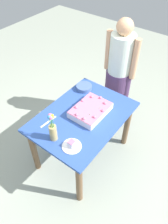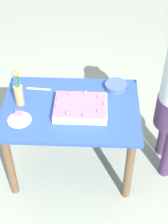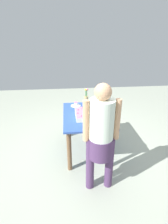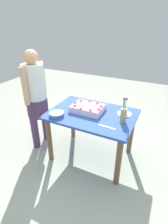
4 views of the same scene
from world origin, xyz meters
name	(u,v)px [view 1 (image 1 of 4)]	position (x,y,z in m)	size (l,w,h in m)	color
ground_plane	(83,154)	(0.00, 0.00, 0.00)	(8.00, 8.00, 0.00)	#9EA694
dining_table	(83,124)	(0.00, 0.00, 0.59)	(1.14, 0.81, 0.72)	#2E4F9E
sheet_cake	(90,110)	(0.08, -0.04, 0.76)	(0.43, 0.32, 0.10)	white
serving_plate_with_slice	(72,145)	(-0.39, -0.17, 0.74)	(0.19, 0.19, 0.08)	white
cake_knife	(48,122)	(-0.30, 0.23, 0.72)	(0.21, 0.02, 0.00)	silver
flower_vase	(53,130)	(-0.42, 0.03, 0.85)	(0.08, 0.08, 0.33)	tan
fruit_bowl	(84,87)	(0.38, 0.27, 0.75)	(0.19, 0.19, 0.05)	#4A6598
person_standing	(120,68)	(0.87, 0.07, 0.85)	(0.31, 0.45, 1.49)	#4B3158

